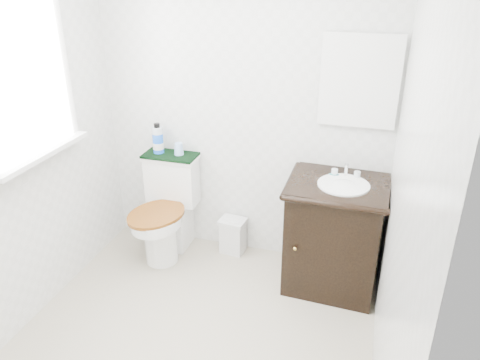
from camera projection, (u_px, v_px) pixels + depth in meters
The scene contains 13 objects.
floor at pixel (188, 348), 2.89m from camera, with size 2.40×2.40×0.00m, color #BDB698.
wall_back at pixel (242, 107), 3.43m from camera, with size 2.40×2.40×0.00m, color silver.
wall_front at pixel (9, 332), 1.34m from camera, with size 2.40×2.40×0.00m, color silver.
wall_right at pixel (402, 198), 2.10m from camera, with size 2.40×2.40×0.00m, color silver.
window at pixel (22, 78), 2.73m from camera, with size 0.02×0.70×0.90m, color white.
mirror at pixel (360, 81), 3.09m from camera, with size 0.50×0.02×0.60m, color silver.
toilet at pixel (167, 213), 3.73m from camera, with size 0.48×0.67×0.79m.
vanity at pixel (335, 233), 3.30m from camera, with size 0.69×0.60×0.92m.
trash_bin at pixel (233, 235), 3.80m from camera, with size 0.22×0.19×0.30m.
towel at pixel (170, 155), 3.64m from camera, with size 0.42×0.22×0.02m, color black.
mouthwash_bottle at pixel (158, 139), 3.63m from camera, with size 0.08×0.08×0.24m.
cup at pixel (179, 149), 3.62m from camera, with size 0.07×0.07×0.09m, color #93B8F0.
soap_bar at pixel (334, 174), 3.24m from camera, with size 0.08×0.05×0.02m, color #187076.
Camera 1 is at (0.93, -2.00, 2.16)m, focal length 35.00 mm.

